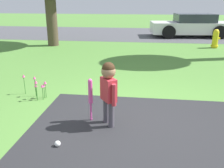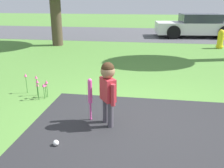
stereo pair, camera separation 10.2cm
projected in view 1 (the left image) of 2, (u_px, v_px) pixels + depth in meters
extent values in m
plane|color=#518438|center=(137.00, 120.00, 4.07)|extent=(60.00, 60.00, 0.00)
cube|color=#4C4C51|center=(144.00, 34.00, 14.19)|extent=(40.00, 6.00, 0.01)
cylinder|color=#4C4751|center=(106.00, 110.00, 3.95)|extent=(0.09, 0.09, 0.41)
cylinder|color=#4C4751|center=(111.00, 115.00, 3.80)|extent=(0.09, 0.09, 0.41)
cube|color=#BF2D38|center=(109.00, 89.00, 3.75)|extent=(0.29, 0.31, 0.35)
cylinder|color=#BF2D38|center=(103.00, 88.00, 3.91)|extent=(0.07, 0.07, 0.33)
cylinder|color=#BF2D38|center=(114.00, 95.00, 3.62)|extent=(0.07, 0.07, 0.33)
sphere|color=#997051|center=(108.00, 71.00, 3.66)|extent=(0.22, 0.22, 0.22)
sphere|color=#382314|center=(108.00, 69.00, 3.65)|extent=(0.20, 0.20, 0.20)
sphere|color=#E54CA5|center=(91.00, 119.00, 4.08)|extent=(0.04, 0.04, 0.04)
cylinder|color=#E54CA5|center=(91.00, 112.00, 4.04)|extent=(0.03, 0.03, 0.30)
cylinder|color=#E54CA5|center=(90.00, 92.00, 3.93)|extent=(0.07, 0.07, 0.37)
sphere|color=#E54CA5|center=(90.00, 81.00, 3.87)|extent=(0.07, 0.07, 0.07)
sphere|color=white|center=(58.00, 144.00, 3.34)|extent=(0.08, 0.08, 0.08)
cylinder|color=yellow|center=(215.00, 40.00, 10.03)|extent=(0.23, 0.23, 0.64)
sphere|color=yellow|center=(216.00, 32.00, 9.92)|extent=(0.22, 0.22, 0.22)
cylinder|color=yellow|center=(214.00, 46.00, 10.11)|extent=(0.29, 0.29, 0.05)
cylinder|color=yellow|center=(219.00, 38.00, 9.99)|extent=(0.10, 0.08, 0.08)
cube|color=silver|center=(190.00, 28.00, 13.05)|extent=(4.13, 2.08, 0.56)
cube|color=#2D333D|center=(195.00, 18.00, 12.88)|extent=(2.05, 1.67, 0.42)
cylinder|color=black|center=(169.00, 32.00, 12.32)|extent=(0.67, 0.24, 0.66)
cylinder|color=black|center=(163.00, 28.00, 13.94)|extent=(0.67, 0.24, 0.66)
cylinder|color=black|center=(219.00, 32.00, 12.24)|extent=(0.67, 0.24, 0.66)
cylinder|color=black|center=(208.00, 28.00, 13.86)|extent=(0.67, 0.24, 0.66)
cylinder|color=#4C3D2D|center=(51.00, 13.00, 10.22)|extent=(0.45, 0.45, 2.69)
cylinder|color=#38702D|center=(37.00, 92.00, 4.81)|extent=(0.01, 0.01, 0.36)
cone|color=#E54C8C|center=(36.00, 82.00, 4.75)|extent=(0.06, 0.06, 0.06)
cylinder|color=#38702D|center=(44.00, 92.00, 4.96)|extent=(0.01, 0.01, 0.24)
cone|color=#E54C8C|center=(44.00, 85.00, 4.91)|extent=(0.06, 0.06, 0.06)
cylinder|color=#38702D|center=(25.00, 86.00, 5.16)|extent=(0.01, 0.01, 0.36)
cone|color=#E54C8C|center=(23.00, 76.00, 5.09)|extent=(0.06, 0.06, 0.06)
cylinder|color=#38702D|center=(43.00, 93.00, 4.88)|extent=(0.01, 0.01, 0.26)
cone|color=#E54C8C|center=(42.00, 86.00, 4.83)|extent=(0.06, 0.06, 0.06)
cylinder|color=#38702D|center=(35.00, 88.00, 5.03)|extent=(0.01, 0.01, 0.37)
cone|color=#E54C8C|center=(34.00, 78.00, 4.96)|extent=(0.06, 0.06, 0.06)
cylinder|color=#38702D|center=(46.00, 91.00, 4.97)|extent=(0.01, 0.01, 0.29)
cone|color=#E54C8C|center=(45.00, 82.00, 4.91)|extent=(0.06, 0.06, 0.06)
cylinder|color=#38702D|center=(36.00, 93.00, 4.91)|extent=(0.01, 0.01, 0.26)
cone|color=#E54C8C|center=(36.00, 85.00, 4.86)|extent=(0.06, 0.06, 0.06)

